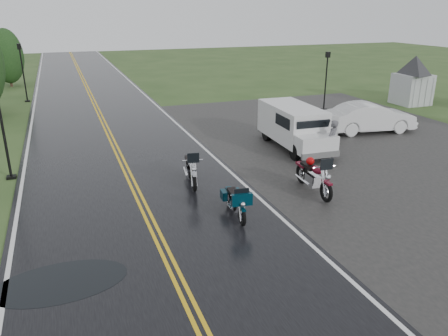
# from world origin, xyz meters

# --- Properties ---
(ground) EXTENTS (120.00, 120.00, 0.00)m
(ground) POSITION_xyz_m (0.00, 0.00, 0.00)
(ground) COLOR #2D471E
(ground) RESTS_ON ground
(road) EXTENTS (8.00, 100.00, 0.04)m
(road) POSITION_xyz_m (0.00, 10.00, 0.02)
(road) COLOR black
(road) RESTS_ON ground
(parking_pad) EXTENTS (14.00, 24.00, 0.03)m
(parking_pad) POSITION_xyz_m (11.00, 5.00, 0.01)
(parking_pad) COLOR black
(parking_pad) RESTS_ON ground
(visitor_center) EXTENTS (16.00, 10.00, 4.80)m
(visitor_center) POSITION_xyz_m (20.00, 12.00, 2.40)
(visitor_center) COLOR #A8AAAD
(visitor_center) RESTS_ON ground
(motorcycle_red) EXTENTS (1.06, 2.50, 1.45)m
(motorcycle_red) POSITION_xyz_m (5.69, 0.17, 0.72)
(motorcycle_red) COLOR #590A19
(motorcycle_red) RESTS_ON ground
(motorcycle_teal) EXTENTS (0.92, 2.00, 1.14)m
(motorcycle_teal) POSITION_xyz_m (2.47, -0.39, 0.57)
(motorcycle_teal) COLOR #042633
(motorcycle_teal) RESTS_ON ground
(motorcycle_silver) EXTENTS (1.19, 2.38, 1.34)m
(motorcycle_silver) POSITION_xyz_m (1.91, 2.58, 0.67)
(motorcycle_silver) COLOR #B0B1B8
(motorcycle_silver) RESTS_ON ground
(van_white) EXTENTS (2.09, 5.06, 1.96)m
(van_white) POSITION_xyz_m (6.92, 4.41, 0.98)
(van_white) COLOR silver
(van_white) RESTS_ON ground
(person_at_van) EXTENTS (0.75, 0.67, 1.71)m
(person_at_van) POSITION_xyz_m (8.35, 3.87, 0.86)
(person_at_van) COLOR #4E4E53
(person_at_van) RESTS_ON ground
(sedan_white) EXTENTS (4.78, 2.25, 1.51)m
(sedan_white) POSITION_xyz_m (12.78, 7.05, 0.76)
(sedan_white) COLOR silver
(sedan_white) RESTS_ON ground
(lamp_post_near_left) EXTENTS (0.36, 0.36, 4.14)m
(lamp_post_near_left) POSITION_xyz_m (-4.21, 6.35, 2.07)
(lamp_post_near_left) COLOR black
(lamp_post_near_left) RESTS_ON ground
(lamp_post_far_left) EXTENTS (0.34, 0.34, 3.95)m
(lamp_post_far_left) POSITION_xyz_m (-4.28, 21.98, 1.97)
(lamp_post_far_left) COLOR black
(lamp_post_far_left) RESTS_ON ground
(lamp_post_far_right) EXTENTS (0.31, 0.31, 3.64)m
(lamp_post_far_right) POSITION_xyz_m (13.56, 12.51, 1.82)
(lamp_post_far_right) COLOR black
(lamp_post_far_right) RESTS_ON ground
(tree_left_far) EXTENTS (2.59, 2.59, 3.98)m
(tree_left_far) POSITION_xyz_m (-5.80, 29.29, 1.99)
(tree_left_far) COLOR #1E3D19
(tree_left_far) RESTS_ON ground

